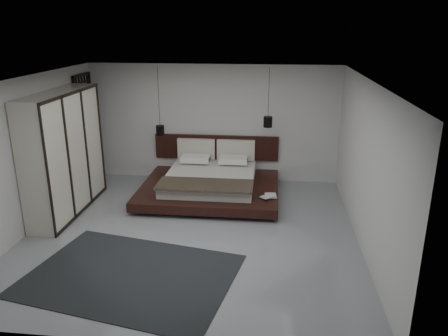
# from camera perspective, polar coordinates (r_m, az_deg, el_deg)

# --- Properties ---
(floor) EXTENTS (6.00, 6.00, 0.00)m
(floor) POSITION_cam_1_polar(r_m,az_deg,el_deg) (8.22, -4.17, -8.32)
(floor) COLOR gray
(floor) RESTS_ON ground
(ceiling) EXTENTS (6.00, 6.00, 0.00)m
(ceiling) POSITION_cam_1_polar(r_m,az_deg,el_deg) (7.40, -4.68, 11.44)
(ceiling) COLOR white
(ceiling) RESTS_ON wall_back
(wall_back) EXTENTS (6.00, 0.00, 6.00)m
(wall_back) POSITION_cam_1_polar(r_m,az_deg,el_deg) (10.56, -1.43, 5.85)
(wall_back) COLOR silver
(wall_back) RESTS_ON floor
(wall_front) EXTENTS (6.00, 0.00, 6.00)m
(wall_front) POSITION_cam_1_polar(r_m,az_deg,el_deg) (4.99, -10.78, -9.19)
(wall_front) COLOR silver
(wall_front) RESTS_ON floor
(wall_left) EXTENTS (0.00, 6.00, 6.00)m
(wall_left) POSITION_cam_1_polar(r_m,az_deg,el_deg) (8.75, -24.11, 1.59)
(wall_left) COLOR silver
(wall_left) RESTS_ON floor
(wall_right) EXTENTS (0.00, 6.00, 6.00)m
(wall_right) POSITION_cam_1_polar(r_m,az_deg,el_deg) (7.74, 17.99, 0.27)
(wall_right) COLOR silver
(wall_right) RESTS_ON floor
(lattice_screen) EXTENTS (0.05, 0.90, 2.60)m
(lattice_screen) POSITION_cam_1_polar(r_m,az_deg,el_deg) (10.86, -17.50, 4.82)
(lattice_screen) COLOR black
(lattice_screen) RESTS_ON floor
(bed) EXTENTS (3.01, 2.49, 1.12)m
(bed) POSITION_cam_1_polar(r_m,az_deg,el_deg) (9.81, -1.77, -1.82)
(bed) COLOR black
(bed) RESTS_ON floor
(book_lower) EXTENTS (0.26, 0.33, 0.03)m
(book_lower) POSITION_cam_1_polar(r_m,az_deg,el_deg) (9.08, 5.38, -3.64)
(book_lower) COLOR #99724C
(book_lower) RESTS_ON bed
(book_upper) EXTENTS (0.33, 0.33, 0.02)m
(book_upper) POSITION_cam_1_polar(r_m,az_deg,el_deg) (9.05, 5.24, -3.56)
(book_upper) COLOR #99724C
(book_upper) RESTS_ON book_lower
(pendant_left) EXTENTS (0.19, 0.19, 1.57)m
(pendant_left) POSITION_cam_1_polar(r_m,az_deg,el_deg) (10.21, -8.34, 4.93)
(pendant_left) COLOR black
(pendant_left) RESTS_ON ceiling
(pendant_right) EXTENTS (0.20, 0.20, 1.32)m
(pendant_right) POSITION_cam_1_polar(r_m,az_deg,el_deg) (9.83, 5.75, 6.04)
(pendant_right) COLOR black
(pendant_right) RESTS_ON ceiling
(wardrobe) EXTENTS (0.59, 2.50, 2.45)m
(wardrobe) POSITION_cam_1_polar(r_m,az_deg,el_deg) (9.26, -20.18, 1.82)
(wardrobe) COLOR beige
(wardrobe) RESTS_ON floor
(rug) EXTENTS (3.46, 2.77, 0.01)m
(rug) POSITION_cam_1_polar(r_m,az_deg,el_deg) (7.05, -12.07, -13.53)
(rug) COLOR black
(rug) RESTS_ON floor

